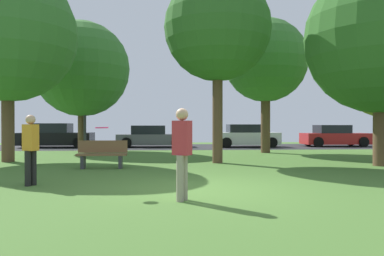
{
  "coord_description": "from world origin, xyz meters",
  "views": [
    {
      "loc": [
        -0.77,
        -8.32,
        1.42
      ],
      "look_at": [
        0.0,
        2.68,
        1.33
      ],
      "focal_mm": 35.6,
      "sensor_mm": 36.0,
      "label": 1
    }
  ],
  "objects_px": {
    "maple_tree_far": "(218,28)",
    "street_lamp_post": "(85,109)",
    "birch_tree_lone": "(82,69)",
    "parked_car_grey": "(151,137)",
    "frisbee_disc": "(102,128)",
    "oak_tree_left": "(8,34)",
    "person_thrower": "(182,149)",
    "maple_tree_near": "(381,39)",
    "person_catcher": "(31,147)",
    "oak_tree_center": "(266,61)",
    "park_bench": "(102,154)",
    "parked_car_red": "(334,137)",
    "parked_car_white": "(246,137)",
    "parked_car_black": "(56,136)"
  },
  "relations": [
    {
      "from": "frisbee_disc",
      "to": "park_bench",
      "type": "xyz_separation_m",
      "value": [
        -0.74,
        4.53,
        -0.9
      ]
    },
    {
      "from": "oak_tree_left",
      "to": "street_lamp_post",
      "type": "bearing_deg",
      "value": 72.25
    },
    {
      "from": "birch_tree_lone",
      "to": "frisbee_disc",
      "type": "bearing_deg",
      "value": -76.08
    },
    {
      "from": "birch_tree_lone",
      "to": "park_bench",
      "type": "height_order",
      "value": "birch_tree_lone"
    },
    {
      "from": "person_catcher",
      "to": "parked_car_white",
      "type": "relative_size",
      "value": 0.41
    },
    {
      "from": "person_thrower",
      "to": "parked_car_black",
      "type": "distance_m",
      "value": 18.85
    },
    {
      "from": "maple_tree_near",
      "to": "maple_tree_far",
      "type": "distance_m",
      "value": 5.7
    },
    {
      "from": "birch_tree_lone",
      "to": "parked_car_white",
      "type": "relative_size",
      "value": 1.72
    },
    {
      "from": "parked_car_white",
      "to": "street_lamp_post",
      "type": "bearing_deg",
      "value": -159.77
    },
    {
      "from": "oak_tree_left",
      "to": "birch_tree_lone",
      "type": "relative_size",
      "value": 1.08
    },
    {
      "from": "person_catcher",
      "to": "parked_car_red",
      "type": "distance_m",
      "value": 20.84
    },
    {
      "from": "parked_car_black",
      "to": "parked_car_white",
      "type": "distance_m",
      "value": 12.02
    },
    {
      "from": "oak_tree_left",
      "to": "person_thrower",
      "type": "xyz_separation_m",
      "value": [
        6.34,
        -7.94,
        -3.93
      ]
    },
    {
      "from": "oak_tree_left",
      "to": "street_lamp_post",
      "type": "relative_size",
      "value": 1.67
    },
    {
      "from": "oak_tree_left",
      "to": "maple_tree_far",
      "type": "relative_size",
      "value": 1.07
    },
    {
      "from": "person_thrower",
      "to": "parked_car_black",
      "type": "xyz_separation_m",
      "value": [
        -7.22,
        17.41,
        -0.28
      ]
    },
    {
      "from": "maple_tree_far",
      "to": "street_lamp_post",
      "type": "bearing_deg",
      "value": 133.73
    },
    {
      "from": "person_catcher",
      "to": "parked_car_red",
      "type": "xyz_separation_m",
      "value": [
        14.23,
        15.22,
        -0.27
      ]
    },
    {
      "from": "parked_car_grey",
      "to": "street_lamp_post",
      "type": "distance_m",
      "value": 5.36
    },
    {
      "from": "oak_tree_left",
      "to": "maple_tree_near",
      "type": "distance_m",
      "value": 13.68
    },
    {
      "from": "frisbee_disc",
      "to": "park_bench",
      "type": "height_order",
      "value": "frisbee_disc"
    },
    {
      "from": "oak_tree_left",
      "to": "person_catcher",
      "type": "xyz_separation_m",
      "value": [
        2.89,
        -5.94,
        -3.98
      ]
    },
    {
      "from": "parked_car_white",
      "to": "maple_tree_far",
      "type": "bearing_deg",
      "value": -107.69
    },
    {
      "from": "maple_tree_near",
      "to": "parked_car_grey",
      "type": "xyz_separation_m",
      "value": [
        -8.34,
        11.69,
        -3.76
      ]
    },
    {
      "from": "maple_tree_far",
      "to": "parked_car_red",
      "type": "relative_size",
      "value": 1.65
    },
    {
      "from": "person_catcher",
      "to": "parked_car_black",
      "type": "bearing_deg",
      "value": 133.88
    },
    {
      "from": "birch_tree_lone",
      "to": "parked_car_grey",
      "type": "height_order",
      "value": "birch_tree_lone"
    },
    {
      "from": "oak_tree_center",
      "to": "frisbee_disc",
      "type": "distance_m",
      "value": 13.11
    },
    {
      "from": "oak_tree_left",
      "to": "park_bench",
      "type": "relative_size",
      "value": 4.7
    },
    {
      "from": "oak_tree_left",
      "to": "frisbee_disc",
      "type": "distance_m",
      "value": 9.14
    },
    {
      "from": "oak_tree_left",
      "to": "maple_tree_far",
      "type": "xyz_separation_m",
      "value": [
        7.96,
        -0.99,
        0.11
      ]
    },
    {
      "from": "oak_tree_center",
      "to": "birch_tree_lone",
      "type": "height_order",
      "value": "birch_tree_lone"
    },
    {
      "from": "maple_tree_far",
      "to": "parked_car_red",
      "type": "bearing_deg",
      "value": 48.25
    },
    {
      "from": "birch_tree_lone",
      "to": "person_catcher",
      "type": "bearing_deg",
      "value": -83.4
    },
    {
      "from": "parked_car_grey",
      "to": "oak_tree_center",
      "type": "bearing_deg",
      "value": -41.9
    },
    {
      "from": "oak_tree_left",
      "to": "frisbee_disc",
      "type": "relative_size",
      "value": 26.53
    },
    {
      "from": "maple_tree_far",
      "to": "birch_tree_lone",
      "type": "xyz_separation_m",
      "value": [
        -6.42,
        6.77,
        -0.59
      ]
    },
    {
      "from": "oak_tree_center",
      "to": "frisbee_disc",
      "type": "height_order",
      "value": "oak_tree_center"
    },
    {
      "from": "parked_car_red",
      "to": "park_bench",
      "type": "bearing_deg",
      "value": -138.27
    },
    {
      "from": "person_thrower",
      "to": "park_bench",
      "type": "height_order",
      "value": "person_thrower"
    },
    {
      "from": "parked_car_white",
      "to": "park_bench",
      "type": "xyz_separation_m",
      "value": [
        -7.16,
        -11.41,
        -0.2
      ]
    },
    {
      "from": "maple_tree_far",
      "to": "parked_car_white",
      "type": "height_order",
      "value": "maple_tree_far"
    },
    {
      "from": "maple_tree_near",
      "to": "parked_car_white",
      "type": "height_order",
      "value": "maple_tree_near"
    },
    {
      "from": "frisbee_disc",
      "to": "parked_car_grey",
      "type": "bearing_deg",
      "value": 88.54
    },
    {
      "from": "oak_tree_left",
      "to": "parked_car_black",
      "type": "relative_size",
      "value": 1.7
    },
    {
      "from": "oak_tree_left",
      "to": "person_catcher",
      "type": "height_order",
      "value": "oak_tree_left"
    },
    {
      "from": "parked_car_black",
      "to": "parked_car_grey",
      "type": "xyz_separation_m",
      "value": [
        6.0,
        -0.14,
        -0.06
      ]
    },
    {
      "from": "maple_tree_far",
      "to": "parked_car_grey",
      "type": "relative_size",
      "value": 1.6
    },
    {
      "from": "oak_tree_left",
      "to": "frisbee_disc",
      "type": "xyz_separation_m",
      "value": [
        4.71,
        -7.0,
        -3.53
      ]
    },
    {
      "from": "oak_tree_center",
      "to": "parked_car_red",
      "type": "height_order",
      "value": "oak_tree_center"
    }
  ]
}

